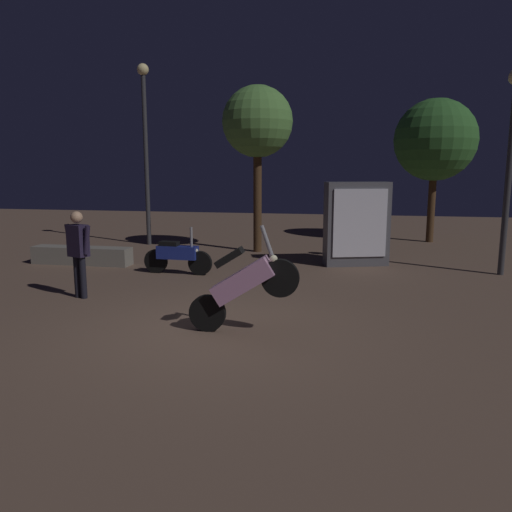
# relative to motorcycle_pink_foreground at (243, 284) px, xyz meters

# --- Properties ---
(ground_plane) EXTENTS (40.00, 40.00, 0.00)m
(ground_plane) POSITION_rel_motorcycle_pink_foreground_xyz_m (-0.46, 0.04, -0.74)
(ground_plane) COLOR brown
(motorcycle_pink_foreground) EXTENTS (1.66, 0.32, 1.63)m
(motorcycle_pink_foreground) POSITION_rel_motorcycle_pink_foreground_xyz_m (0.00, 0.00, 0.00)
(motorcycle_pink_foreground) COLOR black
(motorcycle_pink_foreground) RESTS_ON ground_plane
(motorcycle_blue_parked_left) EXTENTS (1.66, 0.35, 1.11)m
(motorcycle_blue_parked_left) POSITION_rel_motorcycle_pink_foreground_xyz_m (-2.42, 3.89, -0.31)
(motorcycle_blue_parked_left) COLOR black
(motorcycle_blue_parked_left) RESTS_ON ground_plane
(person_rider_beside) EXTENTS (0.65, 0.35, 1.65)m
(person_rider_beside) POSITION_rel_motorcycle_pink_foreground_xyz_m (-3.48, 1.45, 0.24)
(person_rider_beside) COLOR black
(person_rider_beside) RESTS_ON ground_plane
(streetlamp_near) EXTENTS (0.36, 0.36, 4.57)m
(streetlamp_near) POSITION_rel_motorcycle_pink_foreground_xyz_m (4.96, 5.24, 2.19)
(streetlamp_near) COLOR #38383D
(streetlamp_near) RESTS_ON ground_plane
(streetlamp_far) EXTENTS (0.36, 0.36, 5.59)m
(streetlamp_far) POSITION_rel_motorcycle_pink_foreground_xyz_m (-4.90, 8.11, 2.75)
(streetlamp_far) COLOR #38383D
(streetlamp_far) RESTS_ON ground_plane
(tree_left_bg) EXTENTS (2.01, 2.01, 4.75)m
(tree_left_bg) POSITION_rel_motorcycle_pink_foreground_xyz_m (-1.19, 7.39, 2.95)
(tree_left_bg) COLOR #4C331E
(tree_left_bg) RESTS_ON ground_plane
(tree_center_bg) EXTENTS (2.64, 2.64, 4.66)m
(tree_center_bg) POSITION_rel_motorcycle_pink_foreground_xyz_m (4.10, 10.45, 2.58)
(tree_center_bg) COLOR #4C331E
(tree_center_bg) RESTS_ON ground_plane
(kiosk_billboard) EXTENTS (1.68, 0.95, 2.10)m
(kiosk_billboard) POSITION_rel_motorcycle_pink_foreground_xyz_m (1.66, 5.78, 0.31)
(kiosk_billboard) COLOR #595960
(kiosk_billboard) RESTS_ON ground_plane
(planter_wall_low) EXTENTS (2.60, 0.50, 0.45)m
(planter_wall_low) POSITION_rel_motorcycle_pink_foreground_xyz_m (-5.25, 4.57, -0.52)
(planter_wall_low) COLOR gray
(planter_wall_low) RESTS_ON ground_plane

